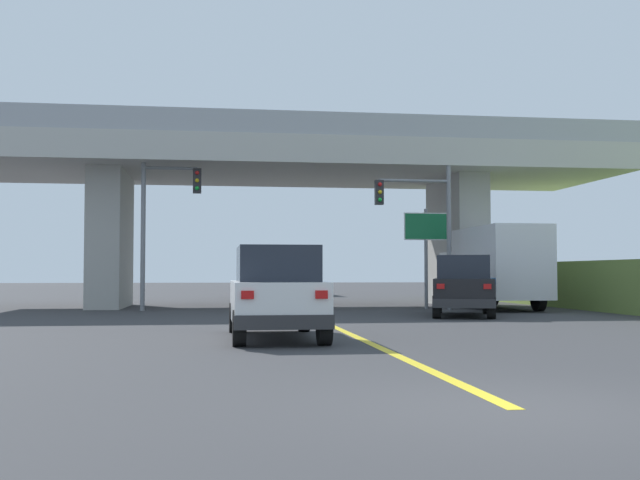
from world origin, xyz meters
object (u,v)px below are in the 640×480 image
Objects in this scene: suv_crossing at (463,286)px; semi_truck_distant at (288,270)px; suv_lead at (276,293)px; traffic_signal_nearside at (424,217)px; traffic_signal_farside at (161,210)px; box_truck at (494,267)px; sedan_oncoming at (260,280)px; highway_sign at (426,235)px.

semi_truck_distant is (-3.40, 26.16, 0.65)m from suv_crossing.
traffic_signal_nearside reaches higher than suv_lead.
traffic_signal_farside is 0.92× the size of semi_truck_distant.
traffic_signal_farside reaches higher than box_truck.
highway_sign is (5.92, -13.85, 1.97)m from sedan_oncoming.
box_truck is 1.77× the size of highway_sign.
semi_truck_distant reaches higher than suv_crossing.
traffic_signal_nearside reaches higher than box_truck.
suv_lead is 1.17× the size of highway_sign.
suv_crossing is 0.97× the size of sedan_oncoming.
traffic_signal_nearside is 1.20m from highway_sign.
box_truck is at bearing 52.18° from suv_lead.
traffic_signal_nearside is at bearing 109.15° from suv_crossing.
highway_sign reaches higher than semi_truck_distant.
semi_truck_distant is at bearing 72.01° from sedan_oncoming.
box_truck is at bearing 76.23° from suv_crossing.
traffic_signal_farside is at bearing 104.73° from suv_lead.
suv_lead is at bearing -118.59° from highway_sign.
highway_sign is at bearing 0.68° from traffic_signal_farside.
traffic_signal_nearside is at bearing -4.67° from traffic_signal_farside.
traffic_signal_farside reaches higher than suv_lead.
box_truck is 13.37m from traffic_signal_farside.
semi_truck_distant is (2.31, 7.11, 0.64)m from sedan_oncoming.
suv_lead is at bearing -113.76° from suv_crossing.
box_truck is 1.49× the size of sedan_oncoming.
box_truck reaches higher than suv_crossing.
suv_lead is 0.98× the size of sedan_oncoming.
suv_crossing is 4.99m from traffic_signal_nearside.
traffic_signal_nearside is (5.59, -14.80, 2.62)m from sedan_oncoming.
highway_sign is at bearing 70.53° from traffic_signal_nearside.
semi_truck_distant is at bearing 99.79° from highway_sign.
traffic_signal_nearside reaches higher than semi_truck_distant.
traffic_signal_nearside is 22.25m from semi_truck_distant.
traffic_signal_nearside is (6.78, 12.10, 2.62)m from suv_lead.
highway_sign is 21.31m from semi_truck_distant.
box_truck is 3.62m from traffic_signal_nearside.
suv_crossing is at bearing 48.71° from suv_lead.
sedan_oncoming is at bearing 87.46° from suv_lead.
suv_lead is 10.46m from suv_crossing.
suv_lead and suv_crossing have the same top height.
highway_sign reaches higher than box_truck.
sedan_oncoming is at bearing -107.99° from semi_truck_distant.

